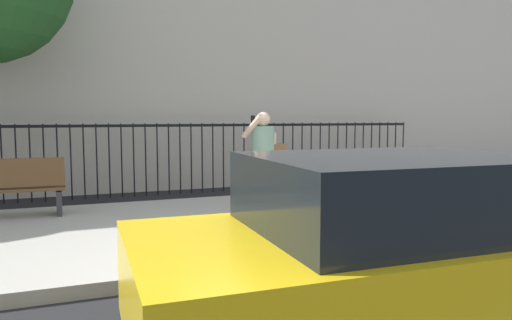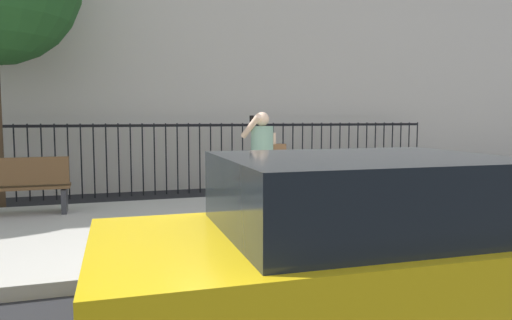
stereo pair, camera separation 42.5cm
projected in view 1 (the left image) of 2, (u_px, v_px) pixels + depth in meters
The scene contains 7 objects.
ground_plane at pixel (304, 271), 5.36m from camera, with size 60.00×60.00×0.00m, color black.
sidewalk at pixel (240, 224), 7.40m from camera, with size 28.00×4.40×0.15m, color #B2ADA3.
building_facade at pixel (162, 6), 12.83m from camera, with size 28.00×4.00×9.43m, color beige.
iron_fence at pixel (186, 149), 10.75m from camera, with size 12.03×0.04×1.60m.
taxi_yellow at pixel (407, 254), 3.59m from camera, with size 4.25×1.95×1.45m.
pedestrian_on_phone at pixel (265, 158), 7.28m from camera, with size 0.71×0.50×1.66m.
street_bench at pixel (10, 187), 7.38m from camera, with size 1.60×0.45×0.95m.
Camera 1 is at (-2.40, -4.68, 1.73)m, focal length 33.39 mm.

